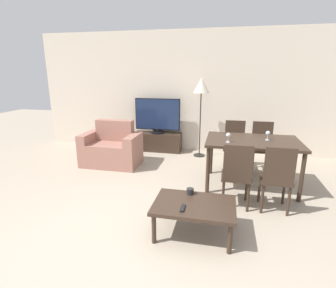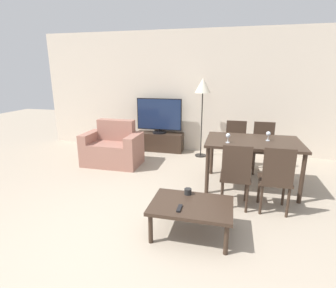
{
  "view_description": "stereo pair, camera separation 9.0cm",
  "coord_description": "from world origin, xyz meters",
  "px_view_note": "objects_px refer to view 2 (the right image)",
  "views": [
    {
      "loc": [
        0.98,
        -2.17,
        1.8
      ],
      "look_at": [
        0.07,
        1.91,
        0.65
      ],
      "focal_mm": 28.0,
      "sensor_mm": 36.0,
      "label": 1
    },
    {
      "loc": [
        1.07,
        -2.15,
        1.8
      ],
      "look_at": [
        0.07,
        1.91,
        0.65
      ],
      "focal_mm": 28.0,
      "sensor_mm": 36.0,
      "label": 2
    }
  ],
  "objects_px": {
    "dining_chair_near_right": "(276,177)",
    "wine_glass_center": "(228,136)",
    "cup_white_near": "(188,191)",
    "dining_table": "(253,146)",
    "dining_chair_far_left": "(235,143)",
    "dining_chair_near": "(236,173)",
    "dining_chair_far": "(263,145)",
    "wine_glass_left": "(268,134)",
    "floor_lamp": "(203,89)",
    "armchair": "(113,149)",
    "coffee_table": "(191,207)",
    "tv": "(159,116)",
    "remote_primary": "(179,208)",
    "tv_stand": "(159,142)"
  },
  "relations": [
    {
      "from": "armchair",
      "to": "cup_white_near",
      "type": "relative_size",
      "value": 12.94
    },
    {
      "from": "dining_chair_near_right",
      "to": "floor_lamp",
      "type": "height_order",
      "value": "floor_lamp"
    },
    {
      "from": "tv_stand",
      "to": "remote_primary",
      "type": "height_order",
      "value": "tv_stand"
    },
    {
      "from": "armchair",
      "to": "cup_white_near",
      "type": "height_order",
      "value": "armchair"
    },
    {
      "from": "wine_glass_left",
      "to": "wine_glass_center",
      "type": "bearing_deg",
      "value": -155.69
    },
    {
      "from": "armchair",
      "to": "tv",
      "type": "height_order",
      "value": "tv"
    },
    {
      "from": "dining_chair_far",
      "to": "dining_chair_far_left",
      "type": "xyz_separation_m",
      "value": [
        -0.5,
        0.0,
        0.0
      ]
    },
    {
      "from": "dining_chair_near_right",
      "to": "wine_glass_left",
      "type": "bearing_deg",
      "value": 92.36
    },
    {
      "from": "dining_chair_near",
      "to": "dining_chair_far_left",
      "type": "bearing_deg",
      "value": 90.0
    },
    {
      "from": "dining_chair_far_left",
      "to": "cup_white_near",
      "type": "relative_size",
      "value": 10.6
    },
    {
      "from": "dining_chair_near",
      "to": "floor_lamp",
      "type": "relative_size",
      "value": 0.54
    },
    {
      "from": "dining_chair_near_right",
      "to": "cup_white_near",
      "type": "bearing_deg",
      "value": -154.31
    },
    {
      "from": "dining_chair_near",
      "to": "wine_glass_center",
      "type": "relative_size",
      "value": 6.27
    },
    {
      "from": "tv",
      "to": "dining_table",
      "type": "xyz_separation_m",
      "value": [
        1.97,
        -1.6,
        -0.14
      ]
    },
    {
      "from": "armchair",
      "to": "remote_primary",
      "type": "xyz_separation_m",
      "value": [
        1.78,
        -2.14,
        0.07
      ]
    },
    {
      "from": "armchair",
      "to": "dining_table",
      "type": "xyz_separation_m",
      "value": [
        2.62,
        -0.47,
        0.37
      ]
    },
    {
      "from": "coffee_table",
      "to": "wine_glass_left",
      "type": "xyz_separation_m",
      "value": [
        0.94,
        1.56,
        0.54
      ]
    },
    {
      "from": "tv",
      "to": "dining_chair_far_left",
      "type": "xyz_separation_m",
      "value": [
        1.72,
        -0.82,
        -0.33
      ]
    },
    {
      "from": "tv",
      "to": "floor_lamp",
      "type": "height_order",
      "value": "floor_lamp"
    },
    {
      "from": "dining_chair_far_left",
      "to": "remote_primary",
      "type": "bearing_deg",
      "value": -103.4
    },
    {
      "from": "remote_primary",
      "to": "cup_white_near",
      "type": "distance_m",
      "value": 0.37
    },
    {
      "from": "dining_chair_near_right",
      "to": "wine_glass_center",
      "type": "height_order",
      "value": "wine_glass_center"
    },
    {
      "from": "coffee_table",
      "to": "cup_white_near",
      "type": "height_order",
      "value": "cup_white_near"
    },
    {
      "from": "floor_lamp",
      "to": "armchair",
      "type": "bearing_deg",
      "value": -150.45
    },
    {
      "from": "wine_glass_left",
      "to": "dining_chair_far_left",
      "type": "bearing_deg",
      "value": 122.19
    },
    {
      "from": "cup_white_near",
      "to": "coffee_table",
      "type": "bearing_deg",
      "value": -70.79
    },
    {
      "from": "cup_white_near",
      "to": "wine_glass_center",
      "type": "bearing_deg",
      "value": 68.43
    },
    {
      "from": "dining_chair_near_right",
      "to": "wine_glass_center",
      "type": "distance_m",
      "value": 0.92
    },
    {
      "from": "coffee_table",
      "to": "wine_glass_center",
      "type": "xyz_separation_m",
      "value": [
        0.34,
        1.29,
        0.54
      ]
    },
    {
      "from": "armchair",
      "to": "dining_chair_near",
      "type": "relative_size",
      "value": 1.22
    },
    {
      "from": "dining_table",
      "to": "tv_stand",
      "type": "bearing_deg",
      "value": 140.85
    },
    {
      "from": "floor_lamp",
      "to": "remote_primary",
      "type": "xyz_separation_m",
      "value": [
        0.13,
        -3.07,
        -1.07
      ]
    },
    {
      "from": "coffee_table",
      "to": "dining_chair_far",
      "type": "distance_m",
      "value": 2.51
    },
    {
      "from": "dining_table",
      "to": "wine_glass_center",
      "type": "bearing_deg",
      "value": -149.19
    },
    {
      "from": "tv_stand",
      "to": "dining_chair_near_right",
      "type": "bearing_deg",
      "value": -47.09
    },
    {
      "from": "dining_chair_near",
      "to": "dining_chair_far_left",
      "type": "distance_m",
      "value": 1.57
    },
    {
      "from": "coffee_table",
      "to": "wine_glass_left",
      "type": "bearing_deg",
      "value": 58.86
    },
    {
      "from": "coffee_table",
      "to": "floor_lamp",
      "type": "distance_m",
      "value": 3.14
    },
    {
      "from": "dining_table",
      "to": "cup_white_near",
      "type": "relative_size",
      "value": 16.58
    },
    {
      "from": "tv",
      "to": "dining_chair_near",
      "type": "xyz_separation_m",
      "value": [
        1.72,
        -2.38,
        -0.33
      ]
    },
    {
      "from": "dining_chair_near",
      "to": "remote_primary",
      "type": "distance_m",
      "value": 1.06
    },
    {
      "from": "dining_table",
      "to": "tv",
      "type": "bearing_deg",
      "value": 140.89
    },
    {
      "from": "armchair",
      "to": "dining_chair_near",
      "type": "xyz_separation_m",
      "value": [
        2.37,
        -1.26,
        0.19
      ]
    },
    {
      "from": "cup_white_near",
      "to": "floor_lamp",
      "type": "bearing_deg",
      "value": 93.47
    },
    {
      "from": "dining_chair_near_right",
      "to": "wine_glass_center",
      "type": "bearing_deg",
      "value": 138.85
    },
    {
      "from": "dining_chair_near_right",
      "to": "tv",
      "type": "bearing_deg",
      "value": 132.94
    },
    {
      "from": "armchair",
      "to": "wine_glass_center",
      "type": "height_order",
      "value": "wine_glass_center"
    },
    {
      "from": "dining_table",
      "to": "dining_chair_far_left",
      "type": "distance_m",
      "value": 0.84
    },
    {
      "from": "cup_white_near",
      "to": "wine_glass_center",
      "type": "xyz_separation_m",
      "value": [
        0.42,
        1.06,
        0.46
      ]
    },
    {
      "from": "tv",
      "to": "cup_white_near",
      "type": "height_order",
      "value": "tv"
    }
  ]
}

